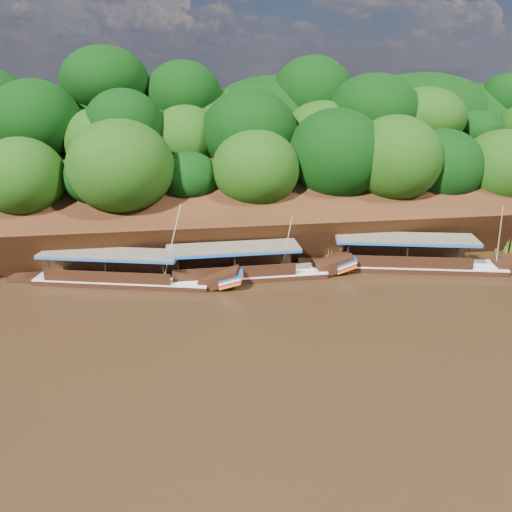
% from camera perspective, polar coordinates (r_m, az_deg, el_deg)
% --- Properties ---
extents(ground, '(160.00, 160.00, 0.00)m').
position_cam_1_polar(ground, '(30.89, 3.59, -7.43)').
color(ground, black).
rests_on(ground, ground).
extents(riverbank, '(120.00, 30.06, 19.40)m').
position_cam_1_polar(riverbank, '(51.34, -1.63, 6.19)').
color(riverbank, black).
rests_on(riverbank, ground).
extents(boat_0, '(16.04, 5.60, 5.94)m').
position_cam_1_polar(boat_0, '(40.54, 18.76, -0.70)').
color(boat_0, black).
rests_on(boat_0, ground).
extents(boat_1, '(14.53, 2.65, 5.43)m').
position_cam_1_polar(boat_1, '(36.87, -0.25, -1.68)').
color(boat_1, black).
rests_on(boat_1, ground).
extents(boat_2, '(15.00, 5.55, 6.41)m').
position_cam_1_polar(boat_2, '(36.86, -13.89, -2.37)').
color(boat_2, black).
rests_on(boat_2, ground).
extents(reeds, '(50.24, 2.05, 2.24)m').
position_cam_1_polar(reeds, '(38.76, -3.39, -0.01)').
color(reeds, '#326619').
rests_on(reeds, ground).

